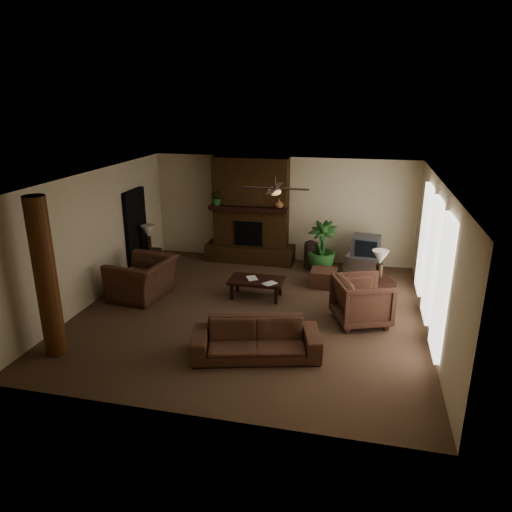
% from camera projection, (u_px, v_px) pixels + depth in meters
% --- Properties ---
extents(room_shell, '(7.00, 7.00, 7.00)m').
position_uv_depth(room_shell, '(252.00, 248.00, 9.44)').
color(room_shell, brown).
rests_on(room_shell, ground).
extents(fireplace, '(2.40, 0.70, 2.80)m').
position_uv_depth(fireplace, '(251.00, 219.00, 12.67)').
color(fireplace, '#4C2E14').
rests_on(fireplace, ground).
extents(windows, '(0.08, 3.65, 2.35)m').
position_uv_depth(windows, '(431.00, 260.00, 8.91)').
color(windows, white).
rests_on(windows, ground).
extents(log_column, '(0.36, 0.36, 2.80)m').
position_uv_depth(log_column, '(46.00, 279.00, 7.86)').
color(log_column, '#5E3317').
rests_on(log_column, ground).
extents(doorway, '(0.10, 1.00, 2.10)m').
position_uv_depth(doorway, '(136.00, 231.00, 11.95)').
color(doorway, black).
rests_on(doorway, ground).
extents(ceiling_fan, '(1.35, 1.35, 0.37)m').
position_uv_depth(ceiling_fan, '(275.00, 190.00, 9.28)').
color(ceiling_fan, '#322216').
rests_on(ceiling_fan, ceiling).
extents(sofa, '(2.27, 1.17, 0.85)m').
position_uv_depth(sofa, '(256.00, 333.00, 8.08)').
color(sofa, '#513123').
rests_on(sofa, ground).
extents(armchair_left, '(1.03, 1.44, 1.17)m').
position_uv_depth(armchair_left, '(142.00, 272.00, 10.47)').
color(armchair_left, '#513123').
rests_on(armchair_left, ground).
extents(armchair_right, '(1.24, 1.27, 1.03)m').
position_uv_depth(armchair_right, '(362.00, 299.00, 9.26)').
color(armchair_right, '#513123').
rests_on(armchair_right, ground).
extents(coffee_table, '(1.20, 0.70, 0.43)m').
position_uv_depth(coffee_table, '(256.00, 282.00, 10.49)').
color(coffee_table, black).
rests_on(coffee_table, ground).
extents(ottoman, '(0.60, 0.60, 0.40)m').
position_uv_depth(ottoman, '(324.00, 278.00, 11.19)').
color(ottoman, '#513123').
rests_on(ottoman, ground).
extents(tv_stand, '(0.96, 0.73, 0.50)m').
position_uv_depth(tv_stand, '(363.00, 266.00, 11.85)').
color(tv_stand, '#ACACAE').
rests_on(tv_stand, ground).
extents(tv, '(0.72, 0.62, 0.52)m').
position_uv_depth(tv, '(366.00, 246.00, 11.72)').
color(tv, '#3B3B3E').
rests_on(tv, tv_stand).
extents(floor_vase, '(0.34, 0.34, 0.77)m').
position_uv_depth(floor_vase, '(311.00, 253.00, 12.25)').
color(floor_vase, '#30211A').
rests_on(floor_vase, ground).
extents(floor_plant, '(1.05, 1.46, 0.74)m').
position_uv_depth(floor_plant, '(321.00, 258.00, 12.04)').
color(floor_plant, '#265522').
rests_on(floor_plant, ground).
extents(side_table_left, '(0.52, 0.52, 0.55)m').
position_uv_depth(side_table_left, '(149.00, 260.00, 12.16)').
color(side_table_left, black).
rests_on(side_table_left, ground).
extents(lamp_left, '(0.41, 0.41, 0.65)m').
position_uv_depth(lamp_left, '(148.00, 233.00, 11.96)').
color(lamp_left, '#322216').
rests_on(lamp_left, side_table_left).
extents(side_table_right, '(0.66, 0.66, 0.55)m').
position_uv_depth(side_table_right, '(380.00, 292.00, 10.18)').
color(side_table_right, black).
rests_on(side_table_right, ground).
extents(lamp_right, '(0.43, 0.43, 0.65)m').
position_uv_depth(lamp_right, '(380.00, 259.00, 10.00)').
color(lamp_right, '#322216').
rests_on(lamp_right, side_table_right).
extents(mantel_plant, '(0.45, 0.49, 0.33)m').
position_uv_depth(mantel_plant, '(217.00, 199.00, 12.40)').
color(mantel_plant, '#265522').
rests_on(mantel_plant, fireplace).
extents(mantel_vase, '(0.25, 0.26, 0.22)m').
position_uv_depth(mantel_vase, '(279.00, 204.00, 12.11)').
color(mantel_vase, '#97623C').
rests_on(mantel_vase, fireplace).
extents(book_a, '(0.20, 0.12, 0.29)m').
position_uv_depth(book_a, '(247.00, 273.00, 10.42)').
color(book_a, '#999999').
rests_on(book_a, coffee_table).
extents(book_b, '(0.18, 0.15, 0.29)m').
position_uv_depth(book_b, '(267.00, 276.00, 10.24)').
color(book_b, '#999999').
rests_on(book_b, coffee_table).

